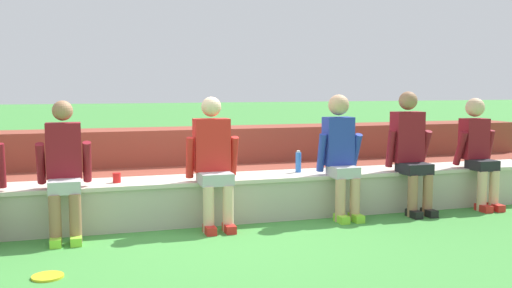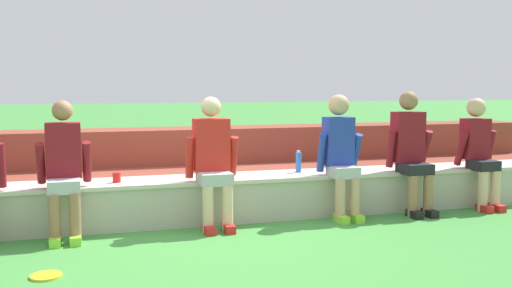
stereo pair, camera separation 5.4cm
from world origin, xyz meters
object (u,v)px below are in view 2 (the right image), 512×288
person_left_of_center (64,167)px  frisbee (46,276)px  person_rightmost_edge (479,150)px  plastic_cup_middle (117,178)px  person_center (213,159)px  person_right_of_center (341,152)px  water_bottle_near_right (299,162)px  person_far_right (411,149)px

person_left_of_center → frisbee: (-0.12, -1.16, -0.67)m
person_rightmost_edge → plastic_cup_middle: (-4.19, 0.22, -0.18)m
person_left_of_center → plastic_cup_middle: bearing=27.8°
person_center → person_rightmost_edge: bearing=0.7°
person_right_of_center → person_left_of_center: bearing=-179.5°
person_left_of_center → frisbee: size_ratio=5.49×
person_center → frisbee: size_ratio=5.60×
person_left_of_center → water_bottle_near_right: bearing=8.5°
person_left_of_center → person_rightmost_edge: size_ratio=1.01×
person_left_of_center → person_far_right: size_ratio=0.95×
water_bottle_near_right → frisbee: (-2.64, -1.53, -0.58)m
person_center → water_bottle_near_right: bearing=19.1°
person_right_of_center → water_bottle_near_right: person_right_of_center is taller
person_center → person_rightmost_edge: person_center is taller
plastic_cup_middle → frisbee: plastic_cup_middle is taller
person_center → person_far_right: (2.32, 0.03, 0.03)m
person_right_of_center → water_bottle_near_right: size_ratio=5.46×
plastic_cup_middle → frisbee: bearing=-113.5°
person_left_of_center → person_center: 1.45m
person_left_of_center → plastic_cup_middle: (0.50, 0.26, -0.16)m
person_left_of_center → person_far_right: 3.77m
person_left_of_center → person_right_of_center: person_right_of_center is taller
person_far_right → plastic_cup_middle: size_ratio=13.86×
person_center → plastic_cup_middle: 1.00m
person_left_of_center → frisbee: person_left_of_center is taller
person_rightmost_edge → frisbee: (-4.81, -1.20, -0.69)m
water_bottle_near_right → frisbee: bearing=-149.9°
person_left_of_center → person_center: (1.45, 0.00, 0.02)m
person_center → frisbee: bearing=-143.5°
person_left_of_center → plastic_cup_middle: 0.59m
water_bottle_near_right → plastic_cup_middle: 2.03m
frisbee → person_center: bearing=36.5°
plastic_cup_middle → person_center: bearing=-15.3°
frisbee → plastic_cup_middle: bearing=66.5°
person_center → water_bottle_near_right: person_center is taller
person_center → person_right_of_center: bearing=0.9°
person_right_of_center → plastic_cup_middle: 2.41m
person_far_right → frisbee: person_far_right is taller
frisbee → person_right_of_center: bearing=21.5°
person_right_of_center → water_bottle_near_right: bearing=136.0°
water_bottle_near_right → person_center: bearing=-160.9°
person_rightmost_edge → person_center: bearing=-179.3°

